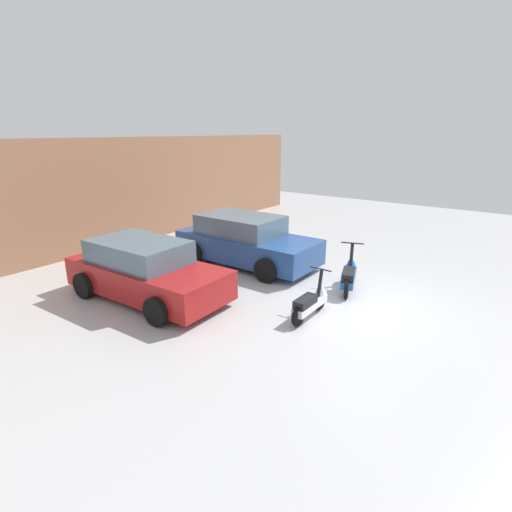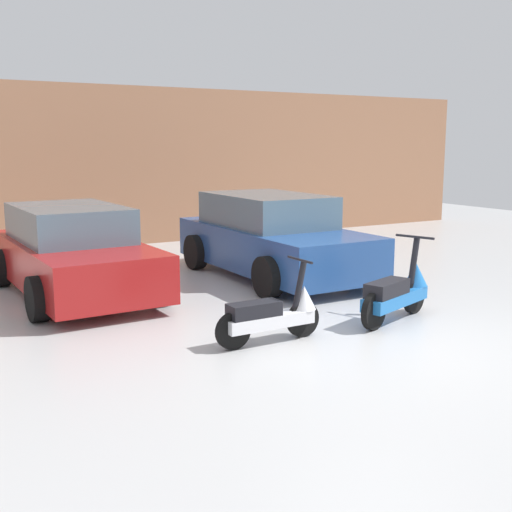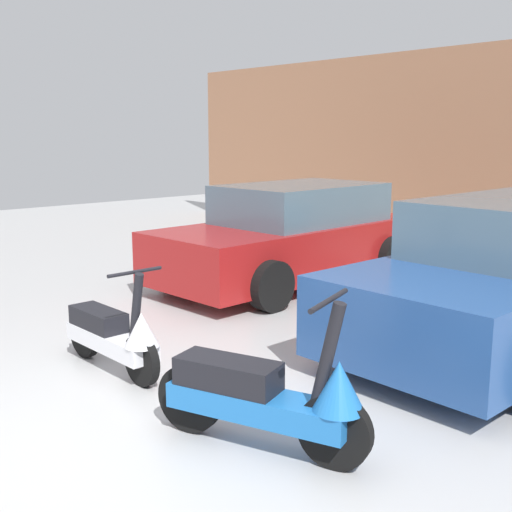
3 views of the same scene
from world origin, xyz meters
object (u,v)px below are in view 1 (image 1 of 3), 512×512
at_px(scooter_front_left, 311,301).
at_px(scooter_front_right, 349,274).
at_px(car_rear_left, 146,271).
at_px(car_rear_center, 246,241).

bearing_deg(scooter_front_left, scooter_front_right, -0.61).
bearing_deg(car_rear_left, scooter_front_left, 19.28).
relative_size(scooter_front_left, car_rear_center, 0.33).
xyz_separation_m(car_rear_left, car_rear_center, (3.41, -0.34, 0.03)).
bearing_deg(car_rear_left, scooter_front_right, 40.67).
bearing_deg(scooter_front_right, scooter_front_left, 160.75).
height_order(scooter_front_left, scooter_front_right, scooter_front_right).
bearing_deg(scooter_front_left, car_rear_center, 58.37).
relative_size(scooter_front_right, car_rear_left, 0.37).
height_order(scooter_front_right, car_rear_center, car_rear_center).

